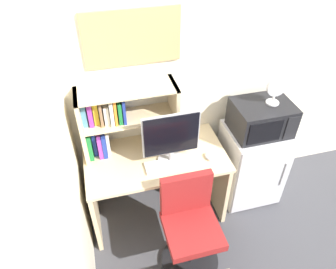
{
  "coord_description": "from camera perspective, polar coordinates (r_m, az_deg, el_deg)",
  "views": [
    {
      "loc": [
        -1.35,
        -2.23,
        2.61
      ],
      "look_at": [
        -0.85,
        -0.35,
        0.99
      ],
      "focal_mm": 33.99,
      "sensor_mm": 36.0,
      "label": 1
    }
  ],
  "objects": [
    {
      "name": "desk_chair",
      "position": [
        2.66,
        3.91,
        -16.73
      ],
      "size": [
        0.49,
        0.49,
        0.88
      ],
      "color": "black",
      "rests_on": "ground_plane"
    },
    {
      "name": "wall_back",
      "position": [
        3.13,
        21.4,
        12.37
      ],
      "size": [
        6.4,
        0.04,
        2.6
      ],
      "primitive_type": "cube",
      "color": "silver",
      "rests_on": "ground_plane"
    },
    {
      "name": "desk_fan",
      "position": [
        2.75,
        18.89,
        7.8
      ],
      "size": [
        0.18,
        0.11,
        0.26
      ],
      "color": "silver",
      "rests_on": "microwave"
    },
    {
      "name": "mini_fridge",
      "position": [
        3.22,
        14.7,
        -4.95
      ],
      "size": [
        0.55,
        0.5,
        0.82
      ],
      "color": "silver",
      "rests_on": "ground_plane"
    },
    {
      "name": "desk",
      "position": [
        2.86,
        -2.12,
        -7.35
      ],
      "size": [
        1.19,
        0.64,
        0.74
      ],
      "color": "beige",
      "rests_on": "ground_plane"
    },
    {
      "name": "hutch_bookshelf",
      "position": [
        2.6,
        -9.71,
        2.86
      ],
      "size": [
        0.79,
        0.28,
        0.59
      ],
      "color": "beige",
      "rests_on": "desk"
    },
    {
      "name": "computer_mouse",
      "position": [
        2.69,
        7.27,
        -3.92
      ],
      "size": [
        0.05,
        0.09,
        0.04
      ],
      "primitive_type": "ellipsoid",
      "color": "silver",
      "rests_on": "desk"
    },
    {
      "name": "wall_corkboard",
      "position": [
        2.42,
        -6.42,
        16.86
      ],
      "size": [
        0.72,
        0.02,
        0.42
      ],
      "primitive_type": "cube",
      "color": "tan"
    },
    {
      "name": "monitor",
      "position": [
        2.49,
        0.57,
        -0.62
      ],
      "size": [
        0.46,
        0.22,
        0.47
      ],
      "color": "#B7B7BC",
      "rests_on": "desk"
    },
    {
      "name": "microwave",
      "position": [
        2.87,
        16.45,
        2.9
      ],
      "size": [
        0.5,
        0.39,
        0.28
      ],
      "color": "black",
      "rests_on": "mini_fridge"
    },
    {
      "name": "keyboard",
      "position": [
        2.62,
        0.86,
        -5.32
      ],
      "size": [
        0.46,
        0.14,
        0.02
      ],
      "primitive_type": "cube",
      "color": "silver",
      "rests_on": "desk"
    }
  ]
}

